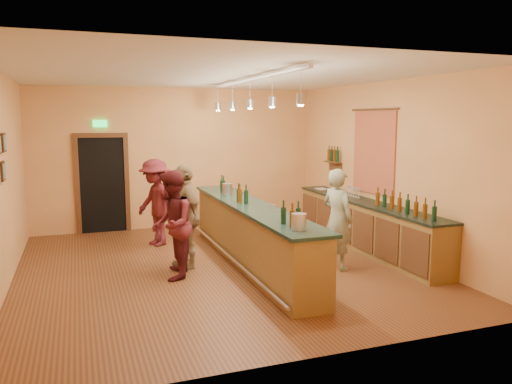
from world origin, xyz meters
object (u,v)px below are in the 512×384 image
object	(u,v)px
bartender	(337,219)
bar_stool	(270,211)
back_counter	(366,225)
customer_c	(156,202)
customer_a	(172,225)
customer_b	(185,216)
tasting_bar	(250,230)

from	to	relation	value
bartender	bar_stool	distance (m)	2.95
back_counter	customer_c	xyz separation A→B (m)	(-3.75, 1.70, 0.38)
customer_a	customer_b	world-z (taller)	customer_b
bar_stool	back_counter	bearing A→B (deg)	-59.16
tasting_bar	customer_b	size ratio (longest dim) A/B	2.90
bartender	customer_a	bearing A→B (deg)	61.49
customer_a	customer_c	size ratio (longest dim) A/B	0.99
customer_a	back_counter	bearing A→B (deg)	112.43
back_counter	bartender	xyz separation A→B (m)	(-1.14, -0.92, 0.36)
bartender	customer_b	bearing A→B (deg)	48.52
customer_b	tasting_bar	bearing A→B (deg)	68.76
customer_b	customer_a	bearing A→B (deg)	-41.16
customer_a	customer_c	world-z (taller)	customer_c
customer_b	customer_c	world-z (taller)	customer_b
customer_a	bar_stool	xyz separation A→B (m)	(2.63, 2.50, -0.38)
bar_stool	bartender	bearing A→B (deg)	-88.82
back_counter	tasting_bar	bearing A→B (deg)	-175.72
tasting_bar	bartender	size ratio (longest dim) A/B	3.02
customer_b	customer_c	xyz separation A→B (m)	(-0.24, 1.67, -0.02)
tasting_bar	customer_a	size ratio (longest dim) A/B	2.98
back_counter	customer_c	size ratio (longest dim) A/B	2.64
tasting_bar	bartender	world-z (taller)	bartender
customer_b	bar_stool	bearing A→B (deg)	120.48
back_counter	customer_a	world-z (taller)	customer_a
customer_b	customer_c	bearing A→B (deg)	178.32
tasting_bar	customer_c	bearing A→B (deg)	125.20
bartender	customer_a	xyz separation A→B (m)	(-2.69, 0.43, 0.01)
back_counter	customer_b	world-z (taller)	customer_b
customer_c	customer_b	bearing A→B (deg)	-14.92
tasting_bar	bar_stool	world-z (taller)	tasting_bar
customer_a	customer_c	xyz separation A→B (m)	(0.08, 2.20, 0.01)
customer_c	bar_stool	distance (m)	2.60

